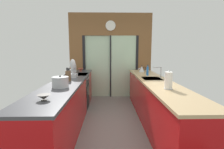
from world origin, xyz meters
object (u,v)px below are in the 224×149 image
(mixing_bowl_near, at_px, (44,97))
(stock_pot, at_px, (60,82))
(stand_mixer, at_px, (73,70))
(oven_range, at_px, (77,91))
(kettle, at_px, (142,69))
(mixing_bowl_far, at_px, (81,70))
(paper_towel_roll, at_px, (169,81))
(knife_block, at_px, (68,76))
(soap_bottle, at_px, (148,71))

(mixing_bowl_near, relative_size, stock_pot, 0.60)
(stand_mixer, bearing_deg, mixing_bowl_near, -90.00)
(oven_range, xyz_separation_m, stock_pot, (0.02, -1.57, 0.55))
(stand_mixer, distance_m, kettle, 2.02)
(oven_range, xyz_separation_m, mixing_bowl_far, (0.02, 0.58, 0.51))
(mixing_bowl_far, height_order, paper_towel_roll, paper_towel_roll)
(mixing_bowl_near, xyz_separation_m, knife_block, (-0.00, 1.33, 0.07))
(kettle, bearing_deg, mixing_bowl_near, -122.78)
(kettle, bearing_deg, knife_block, -141.13)
(mixing_bowl_near, bearing_deg, knife_block, 90.00)
(oven_range, xyz_separation_m, paper_towel_roll, (1.80, -1.74, 0.60))
(stock_pot, bearing_deg, knife_block, 90.00)
(mixing_bowl_near, xyz_separation_m, stand_mixer, (0.00, 1.82, 0.12))
(mixing_bowl_near, height_order, knife_block, knife_block)
(mixing_bowl_far, relative_size, soap_bottle, 0.62)
(mixing_bowl_near, bearing_deg, stand_mixer, 90.00)
(mixing_bowl_near, relative_size, knife_block, 0.61)
(mixing_bowl_far, relative_size, knife_block, 0.59)
(oven_range, xyz_separation_m, mixing_bowl_near, (0.02, -2.32, 0.50))
(kettle, distance_m, soap_bottle, 0.72)
(mixing_bowl_far, xyz_separation_m, kettle, (1.78, -0.13, 0.04))
(stand_mixer, height_order, kettle, stand_mixer)
(mixing_bowl_near, height_order, stand_mixer, stand_mixer)
(stand_mixer, bearing_deg, soap_bottle, 7.05)
(oven_range, distance_m, paper_towel_roll, 2.57)
(paper_towel_roll, bearing_deg, stand_mixer, 145.08)
(oven_range, height_order, paper_towel_roll, paper_towel_roll)
(kettle, bearing_deg, stock_pot, -131.51)
(mixing_bowl_far, distance_m, knife_block, 1.57)
(oven_range, distance_m, stand_mixer, 0.80)
(mixing_bowl_far, bearing_deg, paper_towel_roll, -52.46)
(mixing_bowl_far, bearing_deg, stock_pot, -90.00)
(stand_mixer, distance_m, paper_towel_roll, 2.17)
(mixing_bowl_far, height_order, soap_bottle, soap_bottle)
(mixing_bowl_near, relative_size, soap_bottle, 0.64)
(mixing_bowl_far, height_order, knife_block, knife_block)
(oven_range, bearing_deg, stock_pot, -89.33)
(mixing_bowl_near, xyz_separation_m, soap_bottle, (1.78, 2.04, 0.07))
(knife_block, bearing_deg, stock_pot, -90.00)
(oven_range, distance_m, kettle, 1.93)
(mixing_bowl_far, height_order, kettle, kettle)
(knife_block, xyz_separation_m, paper_towel_roll, (1.78, -0.75, 0.03))
(paper_towel_roll, bearing_deg, soap_bottle, 90.00)
(mixing_bowl_near, relative_size, stand_mixer, 0.40)
(stand_mixer, xyz_separation_m, kettle, (1.78, 0.94, -0.08))
(stand_mixer, relative_size, kettle, 1.74)
(oven_range, distance_m, soap_bottle, 1.91)
(soap_bottle, height_order, paper_towel_roll, paper_towel_roll)
(knife_block, height_order, stock_pot, knife_block)
(mixing_bowl_near, xyz_separation_m, paper_towel_roll, (1.78, 0.58, 0.10))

